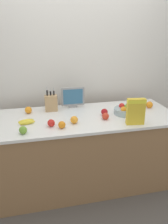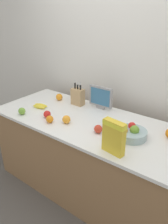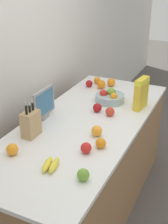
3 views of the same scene
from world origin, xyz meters
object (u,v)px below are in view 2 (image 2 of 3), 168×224
apple_middle (98,129)px  fruit_bowl (131,133)px  apple_by_knife_block (108,125)px  orange_front_center (66,119)px  apple_rightmost (22,111)px  knife_block (78,97)px  orange_front_left (50,119)px  apple_near_bananas (47,114)px  small_monitor (101,97)px  orange_mid_left (59,97)px  banana_bunch (40,106)px  cereal_box (114,136)px

apple_middle → fruit_bowl: bearing=21.4°
apple_by_knife_block → orange_front_center: 0.41m
apple_middle → apple_rightmost: bearing=-169.3°
knife_block → orange_front_left: (0.06, -0.53, -0.06)m
apple_near_bananas → orange_front_left: 0.12m
small_monitor → apple_middle: 0.55m
apple_rightmost → orange_mid_left: (0.04, 0.54, 0.00)m
small_monitor → apple_rightmost: bearing=-133.1°
banana_bunch → orange_front_center: (0.49, -0.10, 0.02)m
banana_bunch → orange_front_left: size_ratio=2.46×
small_monitor → apple_by_knife_block: size_ratio=3.74×
apple_by_knife_block → apple_middle: bearing=-102.5°
knife_block → apple_rightmost: size_ratio=3.94×
apple_rightmost → apple_by_knife_block: 0.94m
apple_near_bananas → orange_front_left: (0.10, -0.06, -0.00)m
apple_middle → apple_near_bananas: (-0.59, -0.06, -0.00)m
knife_block → apple_near_bananas: bearing=-94.9°
knife_block → orange_mid_left: 0.28m
apple_middle → orange_front_left: bearing=-166.2°
orange_front_left → orange_front_center: orange_front_center is taller
orange_front_center → fruit_bowl: bearing=12.5°
apple_middle → orange_front_center: (-0.35, -0.03, 0.00)m
cereal_box → apple_by_knife_block: (-0.23, 0.31, -0.11)m
apple_rightmost → orange_front_left: bearing=6.6°
fruit_bowl → apple_rightmost: bearing=-166.6°
orange_mid_left → orange_front_center: bearing=-40.9°
fruit_bowl → apple_near_bananas: bearing=-169.2°
small_monitor → apple_by_knife_block: (0.31, -0.34, -0.10)m
apple_middle → banana_bunch: bearing=175.1°
cereal_box → banana_bunch: bearing=175.0°
apple_rightmost → orange_front_center: (0.51, 0.13, 0.00)m
small_monitor → orange_mid_left: small_monitor is taller
banana_bunch → apple_near_bananas: size_ratio=2.41×
knife_block → apple_middle: 0.69m
orange_mid_left → knife_block: bearing=6.2°
banana_bunch → orange_front_left: bearing=-29.1°
apple_middle → orange_front_left: size_ratio=1.03×
orange_front_center → orange_mid_left: 0.62m
banana_bunch → knife_block: bearing=49.4°
apple_by_knife_block → orange_front_center: orange_front_center is taller
banana_bunch → orange_mid_left: 0.31m
cereal_box → apple_middle: cereal_box is taller
knife_block → orange_mid_left: (-0.27, -0.03, -0.06)m
small_monitor → apple_middle: bearing=-59.2°
apple_middle → orange_mid_left: orange_mid_left is taller
knife_block → cereal_box: bearing=-36.0°
cereal_box → apple_near_bananas: size_ratio=3.63×
small_monitor → apple_rightmost: (-0.59, -0.63, -0.10)m
apple_rightmost → orange_front_center: bearing=14.5°
apple_rightmost → apple_near_bananas: size_ratio=1.00×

